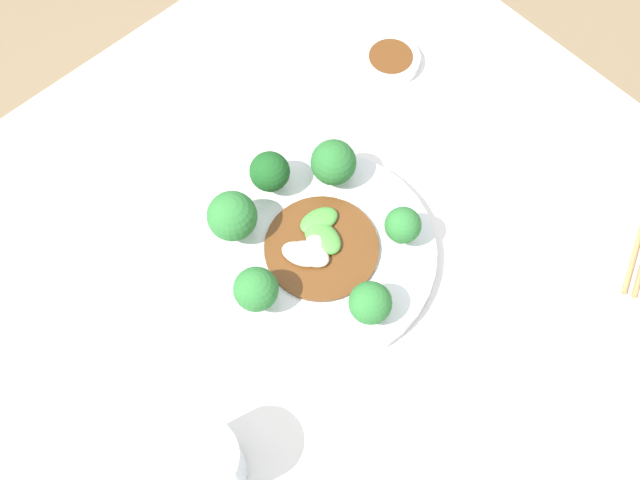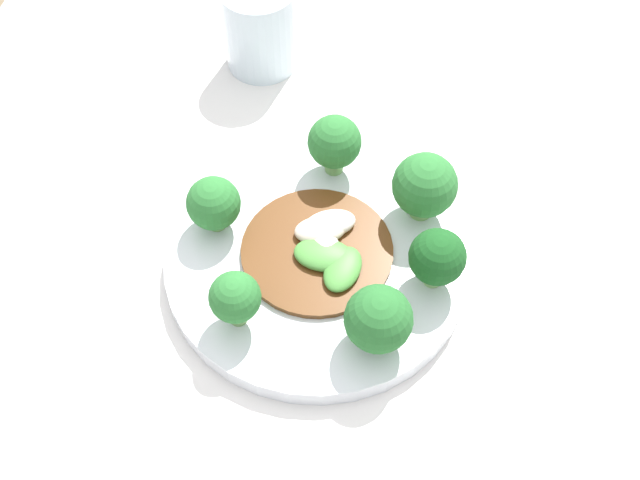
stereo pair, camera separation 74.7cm
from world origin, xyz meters
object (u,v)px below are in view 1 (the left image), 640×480
(stirfry_center, at_px, (317,244))
(drinking_glass, at_px, (205,465))
(sauce_dish, at_px, (390,60))
(broccoli_northwest, at_px, (232,216))
(broccoli_north, at_px, (270,172))
(broccoli_south, at_px, (370,303))
(broccoli_southeast, at_px, (403,226))
(broccoli_west, at_px, (259,293))
(broccoli_northeast, at_px, (333,163))
(plate, at_px, (320,251))

(stirfry_center, relative_size, drinking_glass, 1.43)
(drinking_glass, bearing_deg, stirfry_center, 23.41)
(sauce_dish, bearing_deg, broccoli_northwest, -169.30)
(broccoli_northwest, relative_size, broccoli_north, 1.14)
(broccoli_south, height_order, drinking_glass, drinking_glass)
(broccoli_south, bearing_deg, broccoli_southeast, 24.03)
(broccoli_west, bearing_deg, broccoli_northwest, 67.05)
(broccoli_southeast, distance_m, sauce_dish, 0.28)
(broccoli_northeast, distance_m, drinking_glass, 0.37)
(broccoli_south, relative_size, stirfry_center, 0.41)
(broccoli_northeast, height_order, drinking_glass, drinking_glass)
(broccoli_northeast, distance_m, broccoli_north, 0.08)
(broccoli_southeast, distance_m, drinking_glass, 0.34)
(stirfry_center, bearing_deg, broccoli_south, -97.85)
(broccoli_northwest, bearing_deg, broccoli_south, -76.32)
(broccoli_southeast, height_order, stirfry_center, broccoli_southeast)
(plate, distance_m, broccoli_southeast, 0.11)
(plate, distance_m, broccoli_south, 0.11)
(plate, height_order, broccoli_northwest, broccoli_northwest)
(broccoli_northeast, xyz_separation_m, sauce_dish, (0.19, 0.09, -0.04))
(broccoli_northeast, height_order, sauce_dish, broccoli_northeast)
(sauce_dish, bearing_deg, plate, -151.34)
(broccoli_south, xyz_separation_m, drinking_glass, (-0.24, -0.01, -0.00))
(sauce_dish, bearing_deg, drinking_glass, -154.19)
(broccoli_northwest, height_order, broccoli_north, broccoli_northwest)
(stirfry_center, relative_size, sauce_dish, 1.69)
(drinking_glass, bearing_deg, plate, 22.71)
(drinking_glass, relative_size, sauce_dish, 1.18)
(broccoli_northwest, distance_m, broccoli_north, 0.07)
(stirfry_center, distance_m, sauce_dish, 0.30)
(drinking_glass, distance_m, sauce_dish, 0.58)
(broccoli_north, relative_size, drinking_glass, 0.64)
(drinking_glass, bearing_deg, broccoli_northwest, 44.14)
(broccoli_west, height_order, sauce_dish, broccoli_west)
(plate, distance_m, stirfry_center, 0.02)
(broccoli_south, bearing_deg, broccoli_northwest, 103.68)
(broccoli_north, height_order, stirfry_center, broccoli_north)
(broccoli_northwest, relative_size, sauce_dish, 0.86)
(broccoli_northeast, xyz_separation_m, drinking_glass, (-0.33, -0.17, -0.01))
(broccoli_northwest, distance_m, broccoli_southeast, 0.20)
(sauce_dish, bearing_deg, broccoli_northeast, -155.54)
(broccoli_northwest, height_order, sauce_dish, broccoli_northwest)
(broccoli_south, bearing_deg, drinking_glass, -177.66)
(plate, relative_size, stirfry_center, 2.01)
(broccoli_northwest, height_order, broccoli_west, broccoli_northwest)
(broccoli_northwest, bearing_deg, broccoli_southeast, -45.71)
(broccoli_southeast, xyz_separation_m, drinking_glass, (-0.33, -0.05, -0.01))
(stirfry_center, distance_m, drinking_glass, 0.28)
(broccoli_northwest, bearing_deg, plate, -54.60)
(broccoli_north, distance_m, sauce_dish, 0.26)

